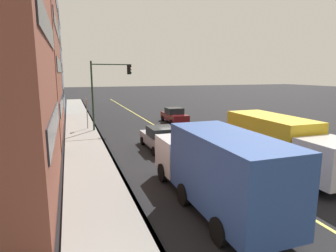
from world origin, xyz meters
The scene contains 12 objects.
ground centered at (0.00, 0.00, 0.00)m, with size 200.00×200.00×0.00m, color black.
sidewalk_slab centered at (0.00, 7.33, 0.07)m, with size 80.00×2.92×0.15m, color gray.
curb_edge centered at (0.00, 5.95, 0.07)m, with size 80.00×0.16×0.15m, color slate.
lane_stripe_center centered at (0.00, 0.00, 0.01)m, with size 80.00×0.16×0.01m, color #D8CC4C.
building_midblock centered at (7.25, 13.26, 7.67)m, with size 16.77×8.61×15.35m.
building_glass_right centered at (24.16, 13.63, 7.82)m, with size 12.23×9.34×15.63m.
car_maroon centered at (7.62, -2.57, 0.80)m, with size 4.30×2.03×1.63m.
car_silver centered at (-2.59, 2.27, 0.81)m, with size 4.74×2.12×1.63m.
truck_blue centered at (-11.93, 2.97, 1.68)m, with size 8.34×2.51×3.18m.
truck_yellow centered at (-8.96, -2.78, 1.57)m, with size 8.20×2.57×2.89m.
traffic_light_mast centered at (5.37, 4.95, 4.37)m, with size 0.28×3.77×6.46m.
street_sign_post centered at (6.36, 6.77, 1.85)m, with size 0.60×0.08×3.16m.
Camera 1 is at (-21.45, 8.29, 5.32)m, focal length 30.40 mm.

